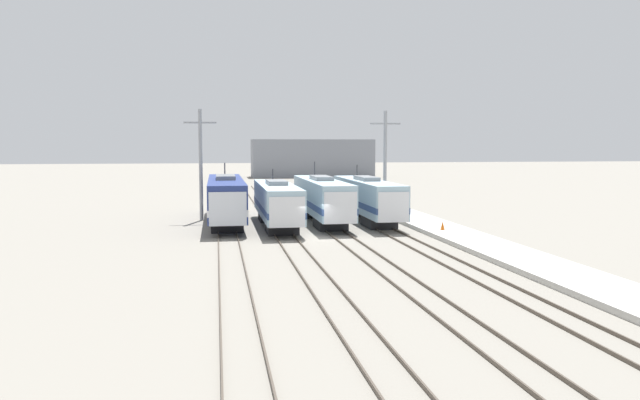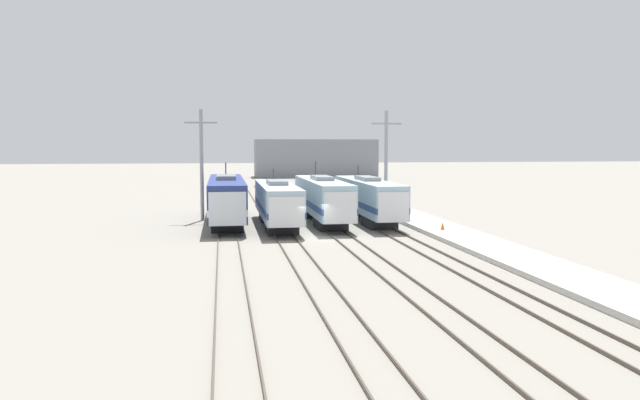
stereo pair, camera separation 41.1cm
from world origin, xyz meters
name	(u,v)px [view 1 (the left image)]	position (x,y,z in m)	size (l,w,h in m)	color
ground_plane	(314,238)	(0.00, 0.00, 0.00)	(400.00, 400.00, 0.00)	gray
rail_pair_far_left	(228,239)	(-6.43, 0.00, 0.07)	(1.51, 120.00, 0.15)	#4C4238
rail_pair_center_left	(286,238)	(-2.14, 0.00, 0.07)	(1.51, 120.00, 0.15)	#4C4238
rail_pair_center_right	(342,236)	(2.14, 0.00, 0.07)	(1.51, 120.00, 0.15)	#4C4238
rail_pair_far_right	(396,235)	(6.43, 0.00, 0.07)	(1.51, 120.00, 0.15)	#4C4238
locomotive_far_left	(226,199)	(-6.43, 9.93, 2.22)	(3.09, 19.34, 5.30)	black
locomotive_center_left	(277,203)	(-2.14, 6.70, 2.06)	(2.93, 16.34, 4.84)	#232326
locomotive_center_right	(322,199)	(2.14, 9.06, 2.17)	(2.84, 17.88, 5.42)	#232326
locomotive_far_right	(368,198)	(6.43, 9.32, 2.13)	(2.76, 18.08, 5.06)	#232326
catenary_tower_left	(201,163)	(-8.65, 12.60, 5.39)	(2.98, 0.33, 10.30)	gray
catenary_tower_right	(385,162)	(8.94, 12.60, 5.39)	(2.98, 0.33, 10.30)	gray
platform	(451,232)	(10.86, 0.00, 0.17)	(4.00, 120.00, 0.33)	#B7B5AD
traffic_cone	(443,226)	(10.31, 0.41, 0.66)	(0.34, 0.34, 0.66)	orange
depot_building	(312,158)	(13.71, 90.68, 4.12)	(26.57, 9.01, 8.24)	gray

